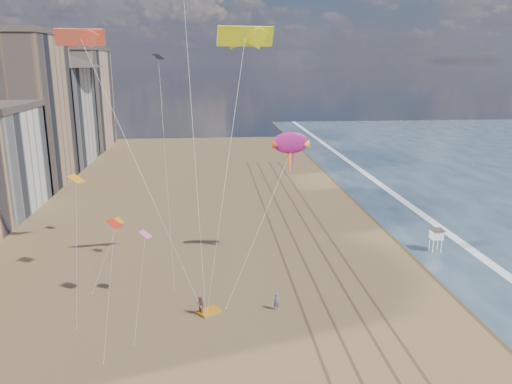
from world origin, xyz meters
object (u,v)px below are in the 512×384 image
Objects in this scene: show_kite at (291,143)px; kite_flyer_b at (200,306)px; kite_flyer_a at (276,302)px; lifeguard_stand at (436,234)px; grounded_kite at (209,311)px.

show_kite is 10.22× the size of kite_flyer_b.
kite_flyer_b is (-10.38, -12.65, -13.36)m from show_kite.
lifeguard_stand is at bearing 28.39° from kite_flyer_a.
show_kite reaches higher than grounded_kite.
kite_flyer_b is (-29.35, -13.90, -1.29)m from lifeguard_stand.
kite_flyer_b is (-0.76, -0.48, 0.83)m from grounded_kite.
grounded_kite is at bearing -154.87° from lifeguard_stand.
lifeguard_stand reaches higher than kite_flyer_a.
lifeguard_stand is 0.15× the size of show_kite.
show_kite is 11.70× the size of kite_flyer_a.
kite_flyer_b is at bearing -129.36° from show_kite.
show_kite reaches higher than kite_flyer_b.
kite_flyer_a is at bearing -104.12° from show_kite.
show_kite is 21.12m from kite_flyer_b.
lifeguard_stand is 25.89m from kite_flyer_a.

